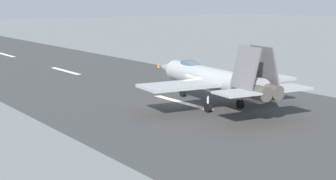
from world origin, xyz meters
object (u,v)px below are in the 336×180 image
(fighter_jet, at_px, (212,78))
(marker_cone_far, at_px, (159,65))
(crew_person, at_px, (191,69))
(marker_cone_mid, at_px, (269,86))

(fighter_jet, distance_m, marker_cone_far, 25.96)
(fighter_jet, xyz_separation_m, crew_person, (14.98, -9.28, -1.59))
(fighter_jet, distance_m, marker_cone_mid, 11.24)
(marker_cone_mid, bearing_deg, fighter_jet, 107.94)
(crew_person, height_order, marker_cone_far, crew_person)
(fighter_jet, xyz_separation_m, marker_cone_far, (23.64, -10.50, -2.15))
(marker_cone_far, bearing_deg, crew_person, 171.98)
(fighter_jet, relative_size, crew_person, 10.82)
(fighter_jet, height_order, marker_cone_far, fighter_jet)
(crew_person, relative_size, marker_cone_mid, 3.03)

